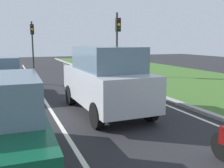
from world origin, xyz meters
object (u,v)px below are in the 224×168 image
at_px(car_suv_ahead, 106,79).
at_px(traffic_light_far_median, 32,37).
at_px(traffic_light_near_right, 118,35).
at_px(car_hatchback_far, 2,77).

relative_size(car_suv_ahead, traffic_light_far_median, 1.07).
bearing_deg(traffic_light_near_right, car_hatchback_far, -150.94).
distance_m(traffic_light_near_right, traffic_light_far_median, 9.63).
bearing_deg(car_suv_ahead, traffic_light_near_right, 63.23).
xyz_separation_m(car_suv_ahead, traffic_light_far_median, (-0.96, 16.50, 1.69)).
distance_m(car_hatchback_far, traffic_light_near_right, 8.60).
relative_size(car_suv_ahead, traffic_light_near_right, 1.04).
distance_m(car_suv_ahead, traffic_light_near_right, 9.26).
bearing_deg(traffic_light_near_right, car_suv_ahead, -115.60).
relative_size(traffic_light_near_right, traffic_light_far_median, 1.03).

